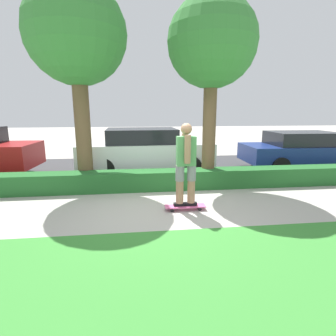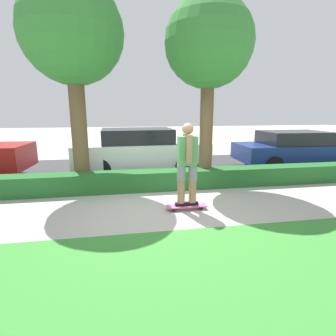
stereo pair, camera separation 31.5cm
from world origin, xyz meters
name	(u,v)px [view 1 (the left image)]	position (x,y,z in m)	size (l,w,h in m)	color
ground_plane	(162,210)	(0.00, 0.00, 0.00)	(60.00, 60.00, 0.00)	#ADA89E
grass_lawn_strip	(190,316)	(0.00, -3.00, 0.01)	(18.60, 4.00, 0.01)	#388433
street_asphalt	(151,169)	(0.00, 4.20, 0.00)	(18.60, 5.00, 0.01)	#38383A
hedge_row	(156,180)	(0.00, 1.60, 0.26)	(18.60, 0.60, 0.52)	#236028
skateboard	(185,206)	(0.50, -0.03, 0.08)	(0.88, 0.24, 0.10)	#DB5B93
skater_person	(186,163)	(0.50, -0.03, 1.04)	(0.51, 0.46, 1.77)	black
tree_near	(77,37)	(-1.94, 2.03, 3.92)	(2.54, 2.54, 5.26)	brown
tree_mid	(212,45)	(1.50, 1.82, 3.77)	(2.34, 2.34, 5.01)	brown
parked_car_middle	(145,150)	(-0.23, 3.39, 0.83)	(4.38, 1.88, 1.53)	silver
parked_car_rear	(303,150)	(5.49, 3.46, 0.73)	(4.39, 1.95, 1.37)	navy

